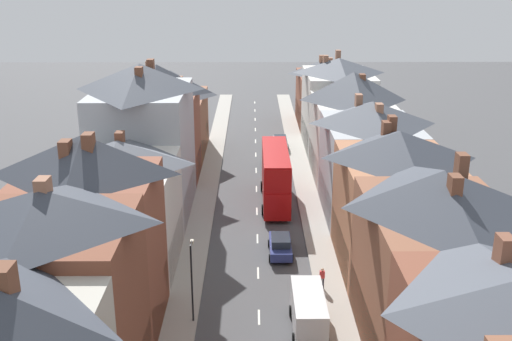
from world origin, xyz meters
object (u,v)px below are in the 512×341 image
double_decker_bus_lead (275,175)px  car_parked_right_a (272,161)px  car_near_blue (280,142)px  car_near_silver (280,245)px  street_lamp (192,277)px  delivery_van (309,311)px  pedestrian_mid_right (322,277)px

double_decker_bus_lead → car_parked_right_a: double_decker_bus_lead is taller
car_near_blue → car_near_silver: car_near_blue is taller
car_parked_right_a → street_lamp: bearing=-100.9°
delivery_van → street_lamp: (-7.35, 0.93, 1.90)m
double_decker_bus_lead → car_near_blue: double_decker_bus_lead is taller
car_near_blue → delivery_van: bearing=-90.0°
car_near_silver → delivery_van: 10.53m
car_near_blue → double_decker_bus_lead: bearing=-94.1°
car_parked_right_a → pedestrian_mid_right: size_ratio=2.38×
car_near_blue → car_near_silver: 29.46m
car_near_blue → street_lamp: size_ratio=0.84×
delivery_van → pedestrian_mid_right: bearing=73.8°
double_decker_bus_lead → street_lamp: size_ratio=1.96×
street_lamp → pedestrian_mid_right: bearing=23.9°
double_decker_bus_lead → car_near_silver: (0.01, -11.11, -2.00)m
pedestrian_mid_right → car_near_silver: bearing=115.5°
car_near_silver → car_parked_right_a: car_parked_right_a is taller
street_lamp → car_near_silver: bearing=57.5°
double_decker_bus_lead → pedestrian_mid_right: (2.70, -16.75, -1.78)m
double_decker_bus_lead → delivery_van: bearing=-86.5°
double_decker_bus_lead → car_near_blue: (1.31, 18.32, -1.98)m
car_parked_right_a → pedestrian_mid_right: (2.69, -27.53, 0.19)m
car_near_blue → car_parked_right_a: (-1.30, -7.53, 0.01)m
double_decker_bus_lead → delivery_van: size_ratio=2.08×
car_parked_right_a → delivery_van: bearing=-87.7°
double_decker_bus_lead → car_parked_right_a: (0.01, 10.79, -1.97)m
car_parked_right_a → street_lamp: (-6.05, -31.41, 2.40)m
double_decker_bus_lead → delivery_van: (1.31, -21.55, -1.48)m
car_near_blue → car_parked_right_a: size_ratio=1.20×
street_lamp → delivery_van: bearing=-7.2°
double_decker_bus_lead → street_lamp: 21.49m
delivery_van → car_near_silver: bearing=97.1°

